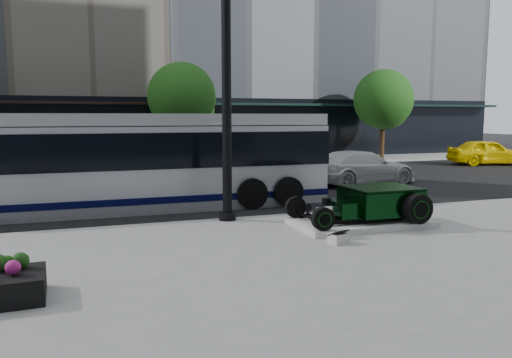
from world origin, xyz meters
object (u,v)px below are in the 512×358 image
object	(u,v)px
lamppost	(226,74)
white_sedan	(361,167)
hot_rod	(373,202)
transit_bus	(134,161)
yellow_taxi	(487,152)

from	to	relation	value
lamppost	white_sedan	size ratio (longest dim) A/B	1.68
hot_rod	lamppost	size ratio (longest dim) A/B	0.39
hot_rod	transit_bus	size ratio (longest dim) A/B	0.27
hot_rod	transit_bus	distance (m)	7.33
hot_rod	white_sedan	distance (m)	8.60
hot_rod	yellow_taxi	world-z (taller)	yellow_taxi
hot_rod	lamppost	distance (m)	4.93
white_sedan	yellow_taxi	world-z (taller)	yellow_taxi
yellow_taxi	lamppost	bearing A→B (deg)	136.59
hot_rod	transit_bus	xyz separation A→B (m)	(-5.37, 4.93, 0.79)
lamppost	transit_bus	bearing A→B (deg)	123.08
lamppost	white_sedan	world-z (taller)	lamppost
hot_rod	lamppost	world-z (taller)	lamppost
white_sedan	hot_rod	bearing A→B (deg)	143.41
white_sedan	lamppost	bearing A→B (deg)	120.06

